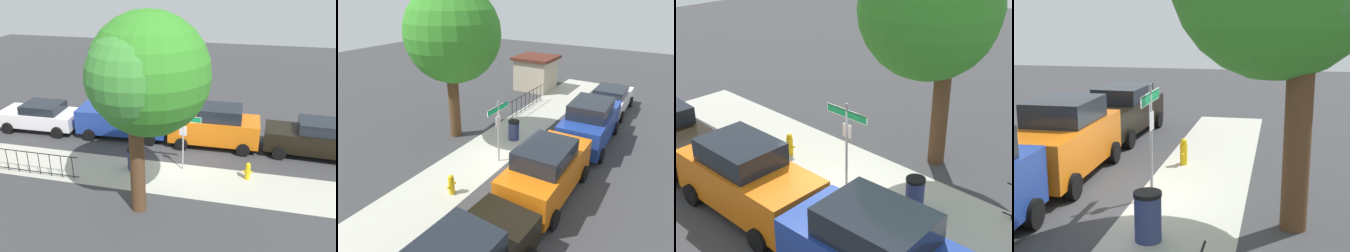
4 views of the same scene
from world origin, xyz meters
The scene contains 7 objects.
ground_plane centered at (0.00, 0.00, 0.00)m, with size 60.00×60.00×0.00m, color #38383A.
sidewalk_strip centered at (2.00, 1.30, 0.00)m, with size 24.00×2.60×0.00m, color #AFAE9F.
street_sign centered at (-0.14, 0.40, 1.93)m, with size 1.53×0.07×2.73m.
shade_tree centered at (0.52, 3.24, 4.99)m, with size 4.17×4.30×7.13m.
car_orange centered at (-1.25, -2.33, 1.04)m, with size 4.42×2.10×2.09m.
fire_hydrant centered at (-2.98, 0.60, 0.38)m, with size 0.42×0.22×0.78m.
trash_bin centered at (2.00, 0.90, 0.49)m, with size 0.55×0.55×0.98m.
Camera 3 is at (8.28, -8.51, 7.71)m, focal length 50.82 mm.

